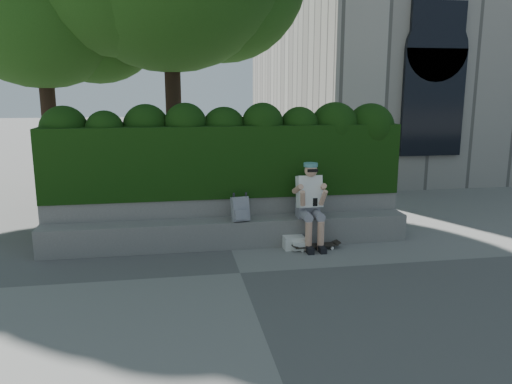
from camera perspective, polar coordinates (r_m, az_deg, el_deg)
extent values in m
plane|color=slate|center=(7.14, -1.83, -9.23)|extent=(80.00, 80.00, 0.00)
cube|color=gray|center=(8.24, -3.05, -4.69)|extent=(6.00, 0.45, 0.45)
cube|color=gray|center=(8.66, -3.43, -2.85)|extent=(6.00, 0.50, 0.75)
cube|color=black|center=(8.68, -3.67, 3.76)|extent=(6.00, 1.00, 1.20)
cylinder|color=black|center=(11.34, -9.31, 6.95)|extent=(0.35, 0.35, 3.26)
cylinder|color=black|center=(12.06, -22.34, 5.22)|extent=(0.33, 0.33, 2.72)
cube|color=gray|center=(8.35, 5.92, -2.13)|extent=(0.36, 0.26, 0.22)
cube|color=white|center=(8.21, 6.11, 0.06)|extent=(0.40, 0.32, 0.55)
sphere|color=tan|center=(8.08, 6.30, 2.46)|extent=(0.21, 0.21, 0.21)
cylinder|color=teal|center=(8.08, 6.27, 3.11)|extent=(0.23, 0.23, 0.06)
cube|color=black|center=(7.90, 6.78, -1.16)|extent=(0.07, 0.02, 0.13)
cylinder|color=tan|center=(8.00, 6.03, -5.09)|extent=(0.11, 0.11, 0.47)
cylinder|color=tan|center=(8.06, 7.41, -5.01)|extent=(0.11, 0.11, 0.47)
cube|color=black|center=(8.01, 6.12, -6.55)|extent=(0.10, 0.26, 0.10)
cube|color=black|center=(8.06, 7.50, -6.46)|extent=(0.10, 0.26, 0.10)
cube|color=black|center=(8.16, 6.83, -6.07)|extent=(0.74, 0.24, 0.02)
cylinder|color=silver|center=(8.02, 5.31, -6.68)|extent=(0.05, 0.03, 0.05)
cylinder|color=silver|center=(8.16, 4.94, -6.35)|extent=(0.05, 0.03, 0.05)
cylinder|color=silver|center=(8.20, 8.69, -6.35)|extent=(0.05, 0.03, 0.05)
cylinder|color=silver|center=(8.34, 8.28, -6.04)|extent=(0.05, 0.03, 0.05)
cube|color=#A6A6AB|center=(8.06, -1.82, -1.95)|extent=(0.29, 0.19, 0.39)
cube|color=silver|center=(8.15, 4.33, -5.78)|extent=(0.33, 0.24, 0.21)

